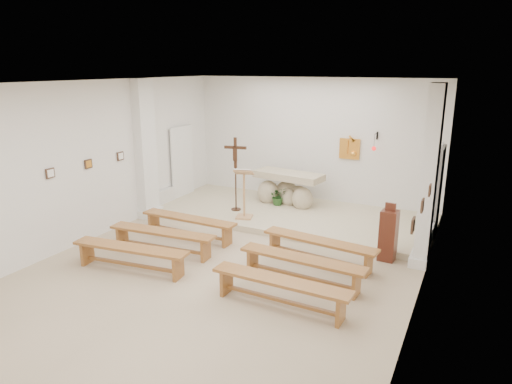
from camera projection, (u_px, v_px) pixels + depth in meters
The scene contains 29 objects.
ground at pixel (222, 270), 8.75m from camera, with size 7.00×10.00×0.00m, color #C7AF8F.
wall_left at pixel (80, 164), 9.78m from camera, with size 0.02×10.00×3.50m, color silver.
wall_right at pixel (422, 207), 6.79m from camera, with size 0.02×10.00×3.50m, color silver.
wall_back at pixel (313, 142), 12.60m from camera, with size 7.00×0.02×3.50m, color silver.
ceiling at pixel (219, 84), 7.82m from camera, with size 7.00×10.00×0.02m, color silver.
sanctuary_platform at pixel (291, 215), 11.76m from camera, with size 6.98×3.00×0.15m, color #BDB191.
pilaster_left at pixel (146, 150), 11.45m from camera, with size 0.26×0.55×3.50m, color white.
pilaster_right at pixel (429, 178), 8.57m from camera, with size 0.26×0.55×3.50m, color white.
gold_wall_relief at pixel (350, 149), 12.15m from camera, with size 0.55×0.04×0.55m, color gold.
sanctuary_lamp at pixel (374, 146), 11.59m from camera, with size 0.11×0.36×0.44m.
station_frame_left_front at pixel (50, 173), 9.09m from camera, with size 0.03×0.20×0.20m, color #3F291B.
station_frame_left_mid at pixel (88, 164), 9.95m from camera, with size 0.03×0.20×0.20m, color #3F291B.
station_frame_left_rear at pixel (120, 156), 10.81m from camera, with size 0.03×0.20×0.20m, color #3F291B.
station_frame_right_front at pixel (413, 225), 6.12m from camera, with size 0.03×0.20×0.20m, color #3F291B.
station_frame_right_mid at pixel (422, 205), 6.98m from camera, with size 0.03×0.20×0.20m, color #3F291B.
station_frame_right_rear at pixel (430, 190), 7.85m from camera, with size 0.03×0.20×0.20m, color #3F291B.
radiator_left at pixel (164, 199), 12.48m from camera, with size 0.10×0.85×0.52m, color silver.
radiator_right at pixel (429, 240), 9.55m from camera, with size 0.10×0.85×0.52m, color silver.
altar at pixel (288, 190), 12.39m from camera, with size 1.94×0.97×0.96m.
lectern at pixel (244, 193), 11.13m from camera, with size 0.54×0.49×1.28m.
crucifix_stand at pixel (236, 169), 11.63m from camera, with size 0.57×0.25×1.91m.
potted_plant at pixel (278, 196), 12.28m from camera, with size 0.45×0.39×0.50m, color #254F1F.
donation_pedestal at pixel (388, 235), 9.09m from camera, with size 0.34×0.34×1.20m.
bench_left_front at pixel (189, 222), 10.30m from camera, with size 2.36×0.43×0.50m.
bench_right_front at pixel (319, 245), 8.98m from camera, with size 2.38×0.66×0.50m.
bench_left_second at pixel (162, 236), 9.46m from camera, with size 2.37×0.57×0.50m.
bench_right_second at pixel (302, 264), 8.14m from camera, with size 2.37×0.52×0.50m.
bench_left_third at pixel (130, 253), 8.63m from camera, with size 2.38×0.64×0.50m.
bench_right_third at pixel (280, 286), 7.31m from camera, with size 2.36×0.45×0.50m.
Camera 1 is at (4.14, -6.91, 3.78)m, focal length 32.00 mm.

